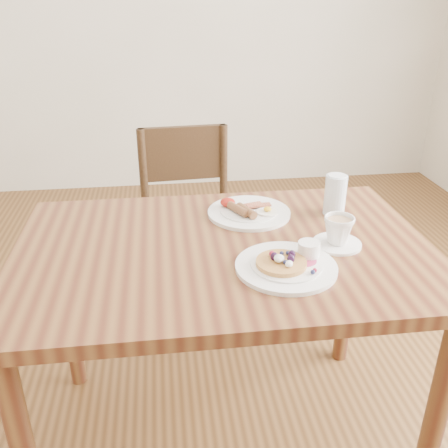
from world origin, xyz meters
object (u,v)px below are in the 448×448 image
teacup_saucer (338,232)px  breakfast_plate (248,211)px  pancake_plate (288,264)px  dining_table (224,275)px  water_glass (335,195)px  chair_far (189,221)px

teacup_saucer → breakfast_plate: bearing=132.0°
pancake_plate → dining_table: bearing=136.0°
dining_table → teacup_saucer: teacup_saucer is taller
breakfast_plate → teacup_saucer: teacup_saucer is taller
dining_table → pancake_plate: pancake_plate is taller
pancake_plate → breakfast_plate: size_ratio=1.00×
dining_table → pancake_plate: size_ratio=4.44×
water_glass → breakfast_plate: bearing=174.3°
pancake_plate → chair_far: bearing=103.5°
chair_far → teacup_saucer: (0.38, -0.77, 0.30)m
chair_far → water_glass: (0.45, -0.55, 0.32)m
pancake_plate → breakfast_plate: pancake_plate is taller
breakfast_plate → teacup_saucer: (0.22, -0.24, 0.03)m
chair_far → pancake_plate: bearing=99.6°
breakfast_plate → water_glass: size_ratio=2.06×
breakfast_plate → chair_far: bearing=107.5°
dining_table → chair_far: 0.75m
pancake_plate → teacup_saucer: 0.21m
water_glass → pancake_plate: bearing=-125.9°
dining_table → breakfast_plate: bearing=63.0°
pancake_plate → water_glass: size_ratio=2.06×
teacup_saucer → pancake_plate: bearing=-147.5°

